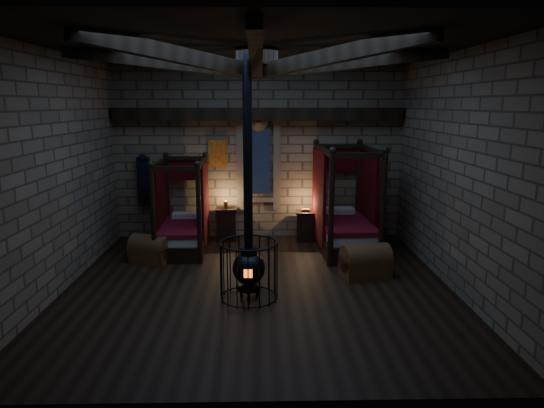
{
  "coord_description": "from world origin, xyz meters",
  "views": [
    {
      "loc": [
        0.06,
        -8.4,
        3.3
      ],
      "look_at": [
        0.26,
        0.6,
        1.43
      ],
      "focal_mm": 32.0,
      "sensor_mm": 36.0,
      "label": 1
    }
  ],
  "objects_px": {
    "trunk_left": "(151,250)",
    "trunk_right": "(365,262)",
    "bed_right": "(344,225)",
    "bed_left": "(183,228)",
    "stove": "(249,265)"
  },
  "relations": [
    {
      "from": "trunk_left",
      "to": "stove",
      "type": "bearing_deg",
      "value": -23.8
    },
    {
      "from": "bed_right",
      "to": "trunk_right",
      "type": "bearing_deg",
      "value": -88.77
    },
    {
      "from": "bed_left",
      "to": "trunk_right",
      "type": "xyz_separation_m",
      "value": [
        3.8,
        -1.86,
        -0.22
      ]
    },
    {
      "from": "trunk_right",
      "to": "bed_right",
      "type": "bearing_deg",
      "value": 80.92
    },
    {
      "from": "bed_left",
      "to": "stove",
      "type": "distance_m",
      "value": 3.31
    },
    {
      "from": "bed_right",
      "to": "trunk_left",
      "type": "xyz_separation_m",
      "value": [
        -4.25,
        -0.81,
        -0.31
      ]
    },
    {
      "from": "trunk_left",
      "to": "trunk_right",
      "type": "height_order",
      "value": "trunk_right"
    },
    {
      "from": "bed_right",
      "to": "trunk_left",
      "type": "relative_size",
      "value": 2.49
    },
    {
      "from": "bed_left",
      "to": "bed_right",
      "type": "height_order",
      "value": "bed_right"
    },
    {
      "from": "stove",
      "to": "trunk_right",
      "type": "bearing_deg",
      "value": 26.45
    },
    {
      "from": "bed_right",
      "to": "trunk_right",
      "type": "distance_m",
      "value": 1.83
    },
    {
      "from": "bed_right",
      "to": "trunk_left",
      "type": "height_order",
      "value": "bed_right"
    },
    {
      "from": "bed_left",
      "to": "bed_right",
      "type": "bearing_deg",
      "value": -2.55
    },
    {
      "from": "bed_right",
      "to": "trunk_right",
      "type": "xyz_separation_m",
      "value": [
        0.11,
        -1.8,
        -0.29
      ]
    },
    {
      "from": "trunk_left",
      "to": "trunk_right",
      "type": "bearing_deg",
      "value": 7.19
    }
  ]
}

